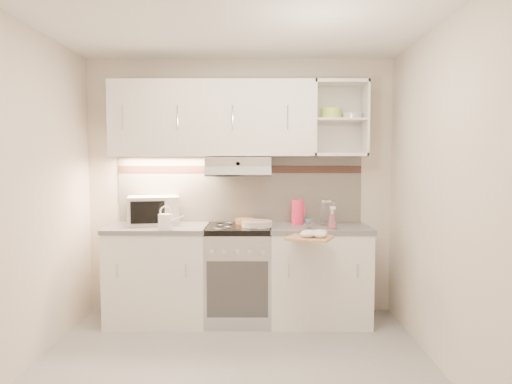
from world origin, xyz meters
TOP-DOWN VIEW (x-y plane):
  - ground at (0.00, 0.00)m, footprint 3.00×3.00m
  - room_shell at (0.00, 0.37)m, footprint 3.04×2.84m
  - base_cabinet_left at (-0.75, 1.10)m, footprint 0.90×0.60m
  - worktop_left at (-0.75, 1.10)m, footprint 0.92×0.62m
  - base_cabinet_right at (0.75, 1.10)m, footprint 0.90×0.60m
  - worktop_right at (0.75, 1.10)m, footprint 0.92×0.62m
  - electric_range at (0.00, 1.10)m, footprint 0.60×0.60m
  - microwave at (-0.82, 1.22)m, footprint 0.54×0.45m
  - watering_can at (-0.63, 0.88)m, footprint 0.24×0.13m
  - plate_stack at (0.17, 1.05)m, footprint 0.28×0.28m
  - bread_loaf at (0.06, 1.26)m, footprint 0.19×0.19m
  - pink_pitcher at (0.56, 1.23)m, footprint 0.13×0.12m
  - glass_jar at (0.83, 1.16)m, footprint 0.13×0.13m
  - spice_jar at (0.64, 0.95)m, footprint 0.05×0.05m
  - spray_bottle at (0.84, 0.91)m, footprint 0.08×0.08m
  - cutting_board at (0.61, 0.62)m, footprint 0.43×0.42m
  - dish_towel at (0.65, 0.61)m, footprint 0.28×0.26m

SIDE VIEW (x-z plane):
  - ground at x=0.00m, z-range 0.00..0.00m
  - base_cabinet_left at x=-0.75m, z-range 0.00..0.86m
  - base_cabinet_right at x=0.75m, z-range 0.00..0.86m
  - electric_range at x=0.00m, z-range 0.00..0.90m
  - cutting_board at x=0.61m, z-range 0.86..0.88m
  - worktop_left at x=-0.75m, z-range 0.86..0.90m
  - worktop_right at x=0.75m, z-range 0.86..0.90m
  - dish_towel at x=0.65m, z-range 0.88..0.94m
  - bread_loaf at x=0.06m, z-range 0.90..0.95m
  - plate_stack at x=0.17m, z-range 0.90..0.96m
  - spice_jar at x=0.64m, z-range 0.90..0.98m
  - watering_can at x=-0.63m, z-range 0.87..1.08m
  - spray_bottle at x=0.84m, z-range 0.88..1.09m
  - pink_pitcher at x=0.56m, z-range 0.90..1.14m
  - glass_jar at x=0.83m, z-range 0.90..1.14m
  - microwave at x=-0.82m, z-range 0.90..1.17m
  - room_shell at x=0.00m, z-range 0.37..2.89m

